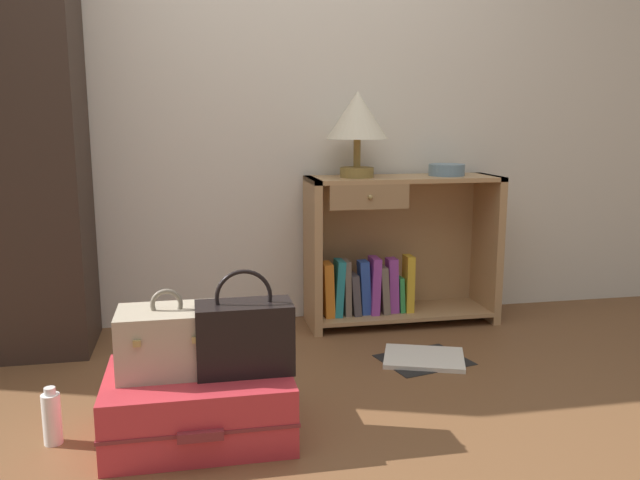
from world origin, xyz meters
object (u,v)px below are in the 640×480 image
object	(u,v)px
handbag	(245,336)
bottle	(52,418)
bookshelf	(392,254)
open_book_on_floor	(424,358)
table_lamp	(357,119)
bowl	(447,170)
suitcase_large	(199,403)
train_case	(168,340)

from	to	relation	value
handbag	bottle	size ratio (longest dim) A/B	1.78
bookshelf	open_book_on_floor	size ratio (longest dim) A/B	2.32
bottle	table_lamp	bearing A→B (deg)	38.69
table_lamp	bottle	bearing A→B (deg)	-141.31
bowl	table_lamp	bearing A→B (deg)	-179.64
table_lamp	open_book_on_floor	world-z (taller)	table_lamp
bowl	suitcase_large	size ratio (longest dim) A/B	0.30
open_book_on_floor	train_case	bearing A→B (deg)	-155.65
bookshelf	bowl	distance (m)	0.52
suitcase_large	handbag	bearing A→B (deg)	-9.42
train_case	bottle	distance (m)	0.46
table_lamp	train_case	distance (m)	1.57
table_lamp	bottle	distance (m)	1.93
suitcase_large	handbag	distance (m)	0.29
bowl	bottle	size ratio (longest dim) A/B	0.94
suitcase_large	open_book_on_floor	distance (m)	1.12
bookshelf	bottle	xyz separation A→B (m)	(-1.50, -1.05, -0.28)
table_lamp	bookshelf	bearing A→B (deg)	3.16
bookshelf	handbag	world-z (taller)	bookshelf
table_lamp	bowl	bearing A→B (deg)	0.36
bookshelf	table_lamp	world-z (taller)	table_lamp
suitcase_large	bottle	distance (m)	0.48
table_lamp	open_book_on_floor	bearing A→B (deg)	-72.94
bowl	suitcase_large	bearing A→B (deg)	-140.31
suitcase_large	bookshelf	bearing A→B (deg)	46.84
bowl	bottle	world-z (taller)	bowl
train_case	handbag	distance (m)	0.25
bookshelf	table_lamp	size ratio (longest dim) A/B	2.33
bottle	open_book_on_floor	xyz separation A→B (m)	(1.47, 0.48, -0.08)
bowl	open_book_on_floor	world-z (taller)	bowl
suitcase_large	train_case	distance (m)	0.24
bowl	bottle	bearing A→B (deg)	-149.61
table_lamp	suitcase_large	xyz separation A→B (m)	(-0.82, -1.08, -0.95)
train_case	bottle	size ratio (longest dim) A/B	1.67
open_book_on_floor	handbag	bearing A→B (deg)	-147.25
bowl	train_case	distance (m)	1.81
bowl	open_book_on_floor	size ratio (longest dim) A/B	0.44
train_case	open_book_on_floor	xyz separation A→B (m)	(1.09, 0.49, -0.33)
suitcase_large	train_case	xyz separation A→B (m)	(-0.09, 0.02, 0.22)
train_case	bottle	xyz separation A→B (m)	(-0.39, 0.01, -0.25)
suitcase_large	open_book_on_floor	world-z (taller)	suitcase_large
train_case	bowl	bearing A→B (deg)	37.19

